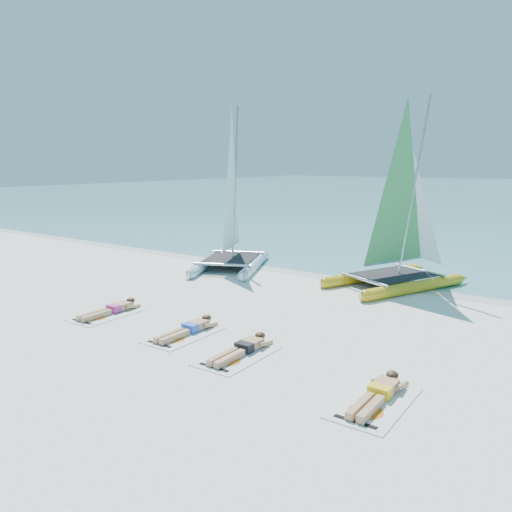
{
  "coord_description": "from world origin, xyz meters",
  "views": [
    {
      "loc": [
        7.9,
        -9.9,
        3.88
      ],
      "look_at": [
        0.12,
        1.2,
        1.33
      ],
      "focal_mm": 35.0,
      "sensor_mm": 36.0,
      "label": 1
    }
  ],
  "objects_px": {
    "towel_a": "(107,315)",
    "towel_c": "(238,356)",
    "sunbather_b": "(189,328)",
    "catamaran_blue": "(231,219)",
    "sunbather_c": "(243,348)",
    "sunbather_a": "(112,309)",
    "towel_b": "(183,335)",
    "towel_d": "(374,403)",
    "catamaran_yellow": "(406,225)",
    "sunbather_d": "(379,393)"
  },
  "relations": [
    {
      "from": "towel_a",
      "to": "towel_c",
      "type": "relative_size",
      "value": 1.0
    },
    {
      "from": "sunbather_b",
      "to": "towel_a",
      "type": "bearing_deg",
      "value": -175.82
    },
    {
      "from": "catamaran_blue",
      "to": "sunbather_c",
      "type": "height_order",
      "value": "catamaran_blue"
    },
    {
      "from": "sunbather_a",
      "to": "towel_c",
      "type": "bearing_deg",
      "value": -6.01
    },
    {
      "from": "towel_b",
      "to": "sunbather_b",
      "type": "height_order",
      "value": "sunbather_b"
    },
    {
      "from": "towel_c",
      "to": "towel_d",
      "type": "height_order",
      "value": "same"
    },
    {
      "from": "catamaran_blue",
      "to": "sunbather_c",
      "type": "bearing_deg",
      "value": -74.52
    },
    {
      "from": "towel_a",
      "to": "sunbather_b",
      "type": "bearing_deg",
      "value": 4.18
    },
    {
      "from": "catamaran_yellow",
      "to": "sunbather_c",
      "type": "relative_size",
      "value": 3.55
    },
    {
      "from": "towel_b",
      "to": "towel_c",
      "type": "xyz_separation_m",
      "value": [
        1.76,
        -0.28,
        0.0
      ]
    },
    {
      "from": "sunbather_c",
      "to": "towel_c",
      "type": "bearing_deg",
      "value": -90.0
    },
    {
      "from": "catamaran_blue",
      "to": "catamaran_yellow",
      "type": "height_order",
      "value": "catamaran_blue"
    },
    {
      "from": "towel_a",
      "to": "sunbather_a",
      "type": "xyz_separation_m",
      "value": [
        0.0,
        0.19,
        0.11
      ]
    },
    {
      "from": "catamaran_blue",
      "to": "sunbather_d",
      "type": "bearing_deg",
      "value": -63.23
    },
    {
      "from": "sunbather_c",
      "to": "towel_d",
      "type": "distance_m",
      "value": 3.1
    },
    {
      "from": "catamaran_blue",
      "to": "towel_d",
      "type": "distance_m",
      "value": 11.25
    },
    {
      "from": "catamaran_blue",
      "to": "catamaran_yellow",
      "type": "xyz_separation_m",
      "value": [
        6.15,
        1.06,
        0.09
      ]
    },
    {
      "from": "sunbather_c",
      "to": "towel_d",
      "type": "relative_size",
      "value": 0.93
    },
    {
      "from": "catamaran_blue",
      "to": "sunbather_a",
      "type": "xyz_separation_m",
      "value": [
        0.98,
        -6.34,
        -1.72
      ]
    },
    {
      "from": "sunbather_b",
      "to": "sunbather_c",
      "type": "bearing_deg",
      "value": -9.06
    },
    {
      "from": "catamaran_yellow",
      "to": "towel_d",
      "type": "bearing_deg",
      "value": -49.91
    },
    {
      "from": "towel_a",
      "to": "sunbather_d",
      "type": "distance_m",
      "value": 7.52
    },
    {
      "from": "sunbather_a",
      "to": "towel_d",
      "type": "distance_m",
      "value": 7.55
    },
    {
      "from": "catamaran_yellow",
      "to": "sunbather_a",
      "type": "bearing_deg",
      "value": -100.71
    },
    {
      "from": "catamaran_blue",
      "to": "sunbather_a",
      "type": "bearing_deg",
      "value": -105.09
    },
    {
      "from": "sunbather_d",
      "to": "towel_c",
      "type": "bearing_deg",
      "value": 177.25
    },
    {
      "from": "catamaran_yellow",
      "to": "sunbather_a",
      "type": "distance_m",
      "value": 9.21
    },
    {
      "from": "sunbather_a",
      "to": "sunbather_b",
      "type": "distance_m",
      "value": 2.69
    },
    {
      "from": "sunbather_a",
      "to": "towel_c",
      "type": "height_order",
      "value": "sunbather_a"
    },
    {
      "from": "towel_b",
      "to": "towel_d",
      "type": "xyz_separation_m",
      "value": [
        4.82,
        -0.62,
        0.0
      ]
    },
    {
      "from": "sunbather_a",
      "to": "sunbather_b",
      "type": "bearing_deg",
      "value": 0.09
    },
    {
      "from": "sunbather_c",
      "to": "catamaran_yellow",
      "type": "bearing_deg",
      "value": 84.65
    },
    {
      "from": "sunbather_c",
      "to": "sunbather_d",
      "type": "relative_size",
      "value": 1.0
    },
    {
      "from": "sunbather_b",
      "to": "towel_b",
      "type": "bearing_deg",
      "value": -90.0
    },
    {
      "from": "catamaran_yellow",
      "to": "sunbather_a",
      "type": "xyz_separation_m",
      "value": [
        -5.17,
        -7.4,
        -1.81
      ]
    },
    {
      "from": "sunbather_b",
      "to": "towel_d",
      "type": "bearing_deg",
      "value": -9.56
    },
    {
      "from": "catamaran_blue",
      "to": "sunbather_b",
      "type": "distance_m",
      "value": 7.53
    },
    {
      "from": "towel_a",
      "to": "towel_c",
      "type": "xyz_separation_m",
      "value": [
        4.45,
        -0.28,
        0.0
      ]
    },
    {
      "from": "catamaran_blue",
      "to": "sunbather_b",
      "type": "height_order",
      "value": "catamaran_blue"
    },
    {
      "from": "catamaran_yellow",
      "to": "towel_d",
      "type": "relative_size",
      "value": 3.31
    },
    {
      "from": "catamaran_blue",
      "to": "sunbather_a",
      "type": "relative_size",
      "value": 3.58
    },
    {
      "from": "towel_a",
      "to": "towel_d",
      "type": "height_order",
      "value": "same"
    },
    {
      "from": "towel_b",
      "to": "towel_c",
      "type": "height_order",
      "value": "same"
    },
    {
      "from": "towel_d",
      "to": "sunbather_d",
      "type": "distance_m",
      "value": 0.22
    },
    {
      "from": "towel_c",
      "to": "sunbather_d",
      "type": "height_order",
      "value": "sunbather_d"
    },
    {
      "from": "sunbather_c",
      "to": "towel_d",
      "type": "bearing_deg",
      "value": -9.85
    },
    {
      "from": "towel_a",
      "to": "sunbather_a",
      "type": "relative_size",
      "value": 1.07
    },
    {
      "from": "catamaran_blue",
      "to": "towel_d",
      "type": "relative_size",
      "value": 3.34
    },
    {
      "from": "catamaran_blue",
      "to": "sunbather_d",
      "type": "xyz_separation_m",
      "value": [
        8.49,
        -6.96,
        -1.72
      ]
    },
    {
      "from": "towel_a",
      "to": "sunbather_a",
      "type": "height_order",
      "value": "sunbather_a"
    }
  ]
}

